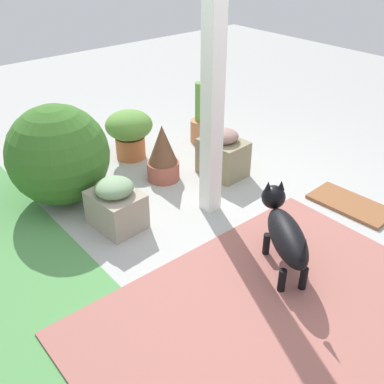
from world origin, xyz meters
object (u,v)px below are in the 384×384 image
doormat (350,204)px  round_shrub (58,155)px  stone_planter_mid (116,205)px  terracotta_pot_spiky (163,154)px  terracotta_pot_tall (200,121)px  terracotta_pot_broad (129,130)px  stone_planter_nearest (223,154)px  porch_pillar (213,90)px  dog (285,232)px

doormat → round_shrub: bearing=47.3°
stone_planter_mid → doormat: bearing=-121.6°
doormat → terracotta_pot_spiky: bearing=33.9°
terracotta_pot_tall → doormat: 1.88m
terracotta_pot_broad → terracotta_pot_tall: size_ratio=0.75×
stone_planter_nearest → terracotta_pot_spiky: 0.59m
porch_pillar → stone_planter_nearest: 1.06m
porch_pillar → stone_planter_mid: porch_pillar is taller
round_shrub → terracotta_pot_broad: (0.32, -0.91, -0.13)m
porch_pillar → dog: bearing=172.3°
round_shrub → doormat: bearing=-132.7°
stone_planter_mid → dog: bearing=-152.2°
porch_pillar → stone_planter_mid: 1.18m
stone_planter_mid → dog: 1.36m
round_shrub → terracotta_pot_spiky: (-0.28, -0.90, -0.17)m
round_shrub → doormat: size_ratio=1.26×
doormat → terracotta_pot_broad: bearing=25.1°
terracotta_pot_tall → doormat: (-1.86, -0.13, -0.23)m
stone_planter_mid → doormat: (-1.06, -1.72, -0.19)m
porch_pillar → round_shrub: bearing=43.2°
terracotta_pot_tall → terracotta_pot_broad: bearing=78.1°
terracotta_pot_broad → terracotta_pot_tall: (-0.17, -0.82, -0.06)m
porch_pillar → terracotta_pot_spiky: 1.05m
porch_pillar → doormat: porch_pillar is taller
terracotta_pot_tall → stone_planter_nearest: bearing=155.4°
terracotta_pot_tall → terracotta_pot_spiky: 0.93m
stone_planter_nearest → stone_planter_mid: bearing=94.1°
stone_planter_nearest → terracotta_pot_broad: 1.02m
terracotta_pot_tall → doormat: bearing=-175.9°
stone_planter_nearest → porch_pillar: bearing=126.9°
stone_planter_nearest → round_shrub: (0.57, 1.41, 0.22)m
round_shrub → terracotta_pot_broad: bearing=-70.9°
porch_pillar → doormat: (-0.77, -0.97, -1.05)m
stone_planter_mid → stone_planter_nearest: bearing=-85.9°
terracotta_pot_broad → terracotta_pot_spiky: size_ratio=0.92×
porch_pillar → round_shrub: porch_pillar is taller
porch_pillar → dog: porch_pillar is taller
terracotta_pot_tall → dog: (-2.00, 0.96, 0.07)m
terracotta_pot_broad → dog: size_ratio=0.71×
round_shrub → terracotta_pot_tall: 1.75m
porch_pillar → round_shrub: (0.95, 0.90, -0.62)m
terracotta_pot_spiky → doormat: size_ratio=0.80×
terracotta_pot_spiky → round_shrub: bearing=72.9°
round_shrub → terracotta_pot_tall: round_shrub is taller
terracotta_pot_spiky → doormat: 1.76m
terracotta_pot_broad → dog: (-2.17, 0.14, 0.01)m
round_shrub → terracotta_pot_broad: 0.98m
terracotta_pot_spiky → doormat: bearing=-146.1°
stone_planter_nearest → doormat: 1.26m
porch_pillar → round_shrub: 1.45m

